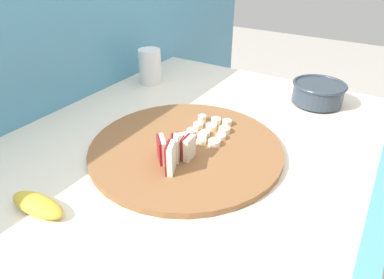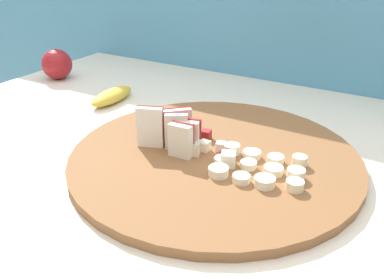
% 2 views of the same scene
% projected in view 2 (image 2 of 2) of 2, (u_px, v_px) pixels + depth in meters
% --- Properties ---
extents(tile_backsplash, '(2.40, 0.04, 1.39)m').
position_uv_depth(tile_backsplash, '(280.00, 160.00, 1.11)').
color(tile_backsplash, '#4C8EB2').
rests_on(tile_backsplash, ground).
extents(cutting_board, '(0.46, 0.46, 0.01)m').
position_uv_depth(cutting_board, '(213.00, 158.00, 0.64)').
color(cutting_board, brown).
rests_on(cutting_board, tiled_countertop).
extents(apple_wedge_fan, '(0.10, 0.08, 0.07)m').
position_uv_depth(apple_wedge_fan, '(173.00, 131.00, 0.65)').
color(apple_wedge_fan, maroon).
rests_on(apple_wedge_fan, cutting_board).
extents(apple_dice_pile, '(0.10, 0.09, 0.02)m').
position_uv_depth(apple_dice_pile, '(210.00, 149.00, 0.63)').
color(apple_dice_pile, '#A32323').
rests_on(apple_dice_pile, cutting_board).
extents(banana_slice_rows, '(0.14, 0.11, 0.02)m').
position_uv_depth(banana_slice_rows, '(259.00, 167.00, 0.59)').
color(banana_slice_rows, '#F4EAC6').
rests_on(banana_slice_rows, cutting_board).
extents(banana_peel, '(0.05, 0.13, 0.03)m').
position_uv_depth(banana_peel, '(112.00, 96.00, 0.88)').
color(banana_peel, gold).
rests_on(banana_peel, tiled_countertop).
extents(whole_apple, '(0.08, 0.08, 0.08)m').
position_uv_depth(whole_apple, '(57.00, 64.00, 1.02)').
color(whole_apple, maroon).
rests_on(whole_apple, tiled_countertop).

